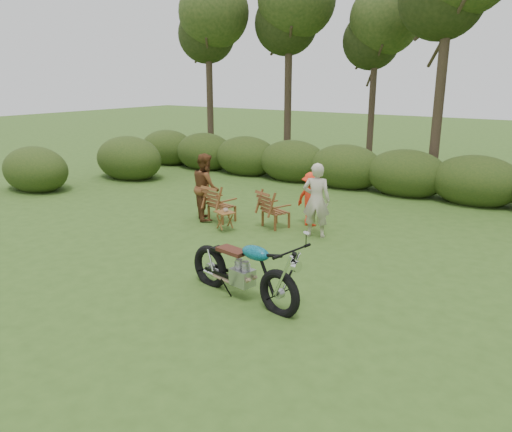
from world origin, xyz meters
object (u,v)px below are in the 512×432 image
Objects in this scene: motorcycle at (243,297)px; adult_b at (207,219)px; cup at (226,210)px; lawn_chair_left at (222,221)px; child at (311,225)px; side_table at (225,221)px; adult_a at (315,236)px; lawn_chair_right at (276,227)px.

adult_b reaches higher than motorcycle.
motorcycle is 4.82m from adult_b.
motorcycle reaches higher than cup.
lawn_chair_left is at bearing 134.72° from cup.
child reaches higher than motorcycle.
side_table is at bearing 57.69° from child.
adult_b is (-1.05, 0.54, -0.51)m from cup.
adult_a is at bearing 136.44° from child.
cup reaches higher than side_table.
adult_a is at bearing 108.07° from motorcycle.
adult_a is at bearing 22.79° from side_table.
child is at bearing -145.74° from lawn_chair_left.
adult_b is 2.67m from child.
cup is (-2.47, 2.76, 0.51)m from motorcycle.
cup is at bearing 58.02° from child.
side_table is at bearing 141.77° from motorcycle.
motorcycle is at bearing 141.91° from lawn_chair_left.
side_table is at bearing 142.41° from lawn_chair_left.
adult_a is 2.99m from adult_b.
side_table is (-0.83, -0.93, 0.23)m from lawn_chair_right.
side_table is 1.18m from adult_b.
child reaches higher than side_table.
motorcycle reaches higher than side_table.
adult_a reaches higher than cup.
child is (0.63, 0.60, 0.00)m from lawn_chair_right.
adult_a is 1.28× the size of child.
motorcycle is at bearing 80.75° from adult_a.
lawn_chair_right is 0.87m from child.
lawn_chair_left is 0.55× the size of adult_a.
lawn_chair_right is at bearing -23.30° from adult_a.
motorcycle is at bearing 114.89° from child.
motorcycle reaches higher than lawn_chair_left.
lawn_chair_left is 0.86m from side_table.
lawn_chair_left is 2.22m from child.
adult_b is (-1.85, -0.38, 0.00)m from lawn_chair_right.
lawn_chair_left is (-3.05, 3.35, 0.00)m from motorcycle.
adult_a reaches higher than child.
adult_a is at bearing -165.32° from lawn_chair_right.
adult_a is (1.96, 0.82, -0.23)m from side_table.
child is at bearing -116.37° from lawn_chair_right.
cup is 2.15m from child.
adult_a is (1.13, -0.11, 0.00)m from lawn_chair_right.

